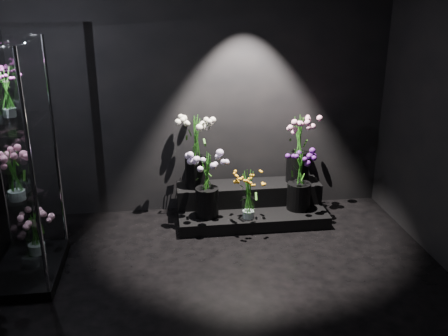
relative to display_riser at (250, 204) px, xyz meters
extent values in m
plane|color=black|center=(-0.45, -1.68, -0.15)|extent=(4.00, 4.00, 0.00)
plane|color=black|center=(-0.45, 0.32, 1.25)|extent=(4.00, 0.00, 4.00)
plane|color=black|center=(-0.45, -3.68, 1.25)|extent=(4.00, 0.00, 4.00)
cube|color=black|center=(0.00, -0.08, -0.08)|extent=(1.59, 0.71, 0.13)
cube|color=black|center=(0.00, 0.10, 0.10)|extent=(1.59, 0.35, 0.22)
cube|color=black|center=(-2.15, -0.91, -0.10)|extent=(0.55, 0.92, 0.09)
cube|color=white|center=(-2.15, -0.91, 0.64)|extent=(0.49, 0.86, 0.01)
cube|color=white|center=(-2.15, -0.91, 1.24)|extent=(0.49, 0.86, 0.01)
cylinder|color=white|center=(-0.07, -0.31, 0.10)|extent=(0.13, 0.13, 0.23)
cylinder|color=black|center=(-0.49, -0.20, 0.14)|extent=(0.24, 0.24, 0.31)
cylinder|color=black|center=(0.51, -0.14, 0.13)|extent=(0.25, 0.25, 0.29)
cylinder|color=black|center=(-0.58, 0.10, 0.37)|extent=(0.24, 0.24, 0.33)
cylinder|color=black|center=(0.55, 0.10, 0.37)|extent=(0.25, 0.25, 0.33)
cylinder|color=white|center=(-2.11, -1.08, 0.76)|extent=(0.14, 0.14, 0.23)
cylinder|color=white|center=(-2.17, -0.74, 1.35)|extent=(0.11, 0.11, 0.21)
cylinder|color=white|center=(-2.12, -0.71, 0.08)|extent=(0.16, 0.16, 0.27)
camera|label=1|loc=(-0.94, -4.95, 2.25)|focal=40.00mm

